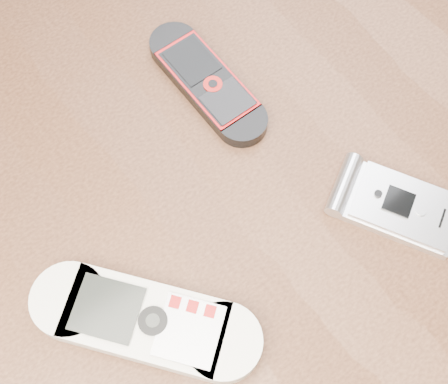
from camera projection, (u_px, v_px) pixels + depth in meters
The scene contains 5 objects.
ground at pixel (222, 354), 1.20m from camera, with size 4.00×4.00×0.00m, color #472B19.
table at pixel (220, 243), 0.61m from camera, with size 1.20×0.80×0.75m.
nokia_white at pixel (146, 321), 0.47m from camera, with size 0.06×0.18×0.02m, color silver.
nokia_black_red at pixel (207, 82), 0.56m from camera, with size 0.05×0.15×0.01m, color black.
motorola_razr at pixel (400, 206), 0.51m from camera, with size 0.06×0.11×0.02m, color silver.
Camera 1 is at (-0.12, -0.16, 1.23)m, focal length 50.00 mm.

